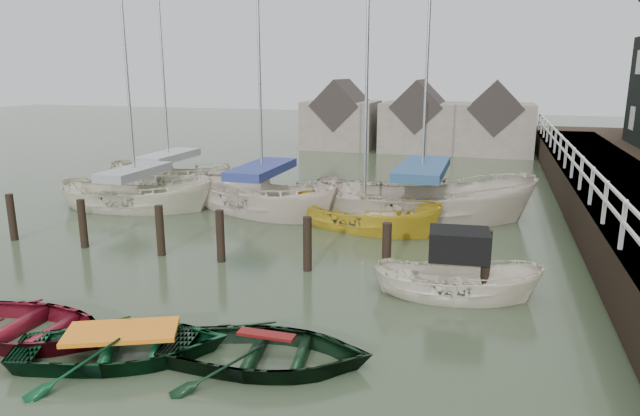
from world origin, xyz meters
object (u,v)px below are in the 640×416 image
(rowboat_red, at_px, (25,338))
(sailboat_b, at_px, (263,210))
(sailboat_e, at_px, (170,188))
(sailboat_a, at_px, (137,207))
(rowboat_green, at_px, (124,358))
(rowboat_dkgreen, at_px, (267,364))
(motorboat, at_px, (456,291))
(sailboat_c, at_px, (364,227))
(sailboat_d, at_px, (420,217))

(rowboat_red, xyz_separation_m, sailboat_b, (0.48, 10.56, 0.06))
(sailboat_e, bearing_deg, sailboat_a, -160.26)
(rowboat_green, relative_size, sailboat_e, 0.37)
(rowboat_dkgreen, distance_m, sailboat_a, 12.74)
(rowboat_dkgreen, bearing_deg, sailboat_b, 14.33)
(motorboat, distance_m, sailboat_c, 5.96)
(sailboat_d, bearing_deg, sailboat_a, 90.37)
(sailboat_e, bearing_deg, rowboat_red, -151.81)
(rowboat_green, xyz_separation_m, sailboat_a, (-6.33, 9.72, 0.06))
(motorboat, xyz_separation_m, sailboat_e, (-12.44, 8.59, -0.06))
(rowboat_red, height_order, rowboat_green, rowboat_red)
(motorboat, relative_size, sailboat_e, 0.39)
(rowboat_dkgreen, height_order, sailboat_a, sailboat_a)
(sailboat_c, bearing_deg, rowboat_red, 171.62)
(rowboat_red, relative_size, rowboat_green, 1.04)
(sailboat_a, relative_size, sailboat_b, 0.82)
(rowboat_dkgreen, bearing_deg, sailboat_a, 35.33)
(motorboat, relative_size, sailboat_b, 0.30)
(sailboat_b, bearing_deg, rowboat_dkgreen, -134.84)
(rowboat_green, relative_size, sailboat_a, 0.36)
(rowboat_green, bearing_deg, rowboat_dkgreen, -102.34)
(sailboat_c, relative_size, sailboat_d, 0.77)
(motorboat, height_order, sailboat_b, sailboat_b)
(sailboat_d, bearing_deg, rowboat_red, 143.16)
(rowboat_dkgreen, distance_m, sailboat_c, 9.06)
(rowboat_dkgreen, distance_m, sailboat_b, 10.99)
(motorboat, bearing_deg, sailboat_c, 27.32)
(sailboat_b, bearing_deg, motorboat, -108.04)
(rowboat_red, distance_m, sailboat_a, 10.45)
(sailboat_a, xyz_separation_m, sailboat_c, (8.51, -0.13, -0.04))
(sailboat_c, height_order, sailboat_d, sailboat_d)
(rowboat_dkgreen, height_order, sailboat_b, sailboat_b)
(rowboat_dkgreen, distance_m, sailboat_e, 15.83)
(rowboat_red, relative_size, sailboat_d, 0.29)
(sailboat_d, bearing_deg, sailboat_e, 71.70)
(sailboat_c, xyz_separation_m, sailboat_e, (-9.22, 3.57, 0.04))
(rowboat_green, height_order, sailboat_b, sailboat_b)
(motorboat, xyz_separation_m, sailboat_b, (-7.16, 6.09, -0.06))
(rowboat_red, height_order, sailboat_b, sailboat_b)
(motorboat, bearing_deg, rowboat_green, 124.94)
(sailboat_b, xyz_separation_m, sailboat_c, (3.95, -1.07, -0.04))
(rowboat_green, relative_size, rowboat_dkgreen, 1.00)
(sailboat_d, xyz_separation_m, sailboat_e, (-10.81, 1.84, 0.00))
(rowboat_red, bearing_deg, rowboat_green, -92.32)
(sailboat_b, bearing_deg, rowboat_red, -160.24)
(rowboat_green, relative_size, sailboat_d, 0.28)
(rowboat_red, relative_size, motorboat, 1.00)
(sailboat_a, bearing_deg, sailboat_e, 4.82)
(sailboat_c, relative_size, sailboat_e, 1.05)
(motorboat, distance_m, sailboat_d, 6.95)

